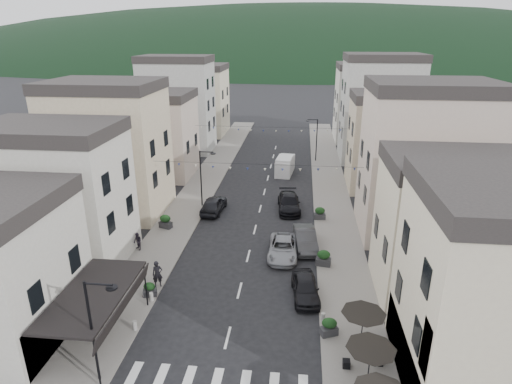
{
  "coord_description": "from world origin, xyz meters",
  "views": [
    {
      "loc": [
        3.9,
        -14.53,
        17.11
      ],
      "look_at": [
        0.04,
        21.56,
        3.5
      ],
      "focal_mm": 30.0,
      "sensor_mm": 36.0,
      "label": 1
    }
  ],
  "objects_px": {
    "parked_car_b": "(305,239)",
    "pedestrian_a": "(157,274)",
    "parked_car_d": "(289,203)",
    "parked_car_e": "(214,204)",
    "pedestrian_b": "(138,241)",
    "parked_car_a": "(305,288)",
    "parked_car_c": "(283,248)",
    "delivery_van": "(285,165)"
  },
  "relations": [
    {
      "from": "delivery_van",
      "to": "pedestrian_a",
      "type": "xyz_separation_m",
      "value": [
        -7.82,
        -27.27,
        -0.02
      ]
    },
    {
      "from": "parked_car_a",
      "to": "parked_car_b",
      "type": "relative_size",
      "value": 0.89
    },
    {
      "from": "parked_car_d",
      "to": "pedestrian_b",
      "type": "bearing_deg",
      "value": -145.5
    },
    {
      "from": "pedestrian_a",
      "to": "pedestrian_b",
      "type": "bearing_deg",
      "value": 98.92
    },
    {
      "from": "delivery_van",
      "to": "parked_car_b",
      "type": "bearing_deg",
      "value": -76.41
    },
    {
      "from": "parked_car_a",
      "to": "parked_car_e",
      "type": "distance_m",
      "value": 16.75
    },
    {
      "from": "parked_car_b",
      "to": "parked_car_a",
      "type": "bearing_deg",
      "value": -96.98
    },
    {
      "from": "parked_car_c",
      "to": "pedestrian_b",
      "type": "relative_size",
      "value": 3.33
    },
    {
      "from": "parked_car_b",
      "to": "pedestrian_b",
      "type": "height_order",
      "value": "pedestrian_b"
    },
    {
      "from": "parked_car_a",
      "to": "parked_car_b",
      "type": "xyz_separation_m",
      "value": [
        0.0,
        7.24,
        0.07
      ]
    },
    {
      "from": "parked_car_e",
      "to": "pedestrian_b",
      "type": "bearing_deg",
      "value": 66.68
    },
    {
      "from": "parked_car_d",
      "to": "parked_car_c",
      "type": "bearing_deg",
      "value": -96.16
    },
    {
      "from": "pedestrian_a",
      "to": "parked_car_a",
      "type": "bearing_deg",
      "value": -24.7
    },
    {
      "from": "parked_car_c",
      "to": "parked_car_d",
      "type": "distance_m",
      "value": 9.66
    },
    {
      "from": "parked_car_b",
      "to": "parked_car_d",
      "type": "bearing_deg",
      "value": 94.65
    },
    {
      "from": "parked_car_a",
      "to": "parked_car_d",
      "type": "height_order",
      "value": "parked_car_d"
    },
    {
      "from": "parked_car_e",
      "to": "delivery_van",
      "type": "bearing_deg",
      "value": -112.37
    },
    {
      "from": "parked_car_c",
      "to": "parked_car_d",
      "type": "height_order",
      "value": "parked_car_d"
    },
    {
      "from": "parked_car_a",
      "to": "parked_car_d",
      "type": "bearing_deg",
      "value": 89.72
    },
    {
      "from": "parked_car_c",
      "to": "pedestrian_a",
      "type": "relative_size",
      "value": 2.57
    },
    {
      "from": "pedestrian_a",
      "to": "parked_car_c",
      "type": "bearing_deg",
      "value": 8.33
    },
    {
      "from": "parked_car_c",
      "to": "delivery_van",
      "type": "bearing_deg",
      "value": 91.79
    },
    {
      "from": "delivery_van",
      "to": "pedestrian_a",
      "type": "relative_size",
      "value": 2.52
    },
    {
      "from": "parked_car_d",
      "to": "parked_car_e",
      "type": "distance_m",
      "value": 7.65
    },
    {
      "from": "parked_car_b",
      "to": "pedestrian_a",
      "type": "relative_size",
      "value": 2.46
    },
    {
      "from": "pedestrian_b",
      "to": "parked_car_d",
      "type": "bearing_deg",
      "value": 80.48
    },
    {
      "from": "parked_car_c",
      "to": "pedestrian_a",
      "type": "distance_m",
      "value": 10.26
    },
    {
      "from": "parked_car_d",
      "to": "parked_car_e",
      "type": "bearing_deg",
      "value": -175.82
    },
    {
      "from": "parked_car_c",
      "to": "parked_car_d",
      "type": "xyz_separation_m",
      "value": [
        0.15,
        9.66,
        0.07
      ]
    },
    {
      "from": "pedestrian_b",
      "to": "parked_car_b",
      "type": "bearing_deg",
      "value": 49.34
    },
    {
      "from": "parked_car_b",
      "to": "parked_car_c",
      "type": "bearing_deg",
      "value": -144.55
    },
    {
      "from": "parked_car_e",
      "to": "pedestrian_a",
      "type": "distance_m",
      "value": 14.04
    },
    {
      "from": "parked_car_e",
      "to": "delivery_van",
      "type": "xyz_separation_m",
      "value": [
        6.62,
        13.28,
        0.32
      ]
    },
    {
      "from": "parked_car_c",
      "to": "delivery_van",
      "type": "distance_m",
      "value": 21.71
    },
    {
      "from": "parked_car_a",
      "to": "parked_car_c",
      "type": "relative_size",
      "value": 0.85
    },
    {
      "from": "parked_car_e",
      "to": "pedestrian_b",
      "type": "xyz_separation_m",
      "value": [
        -4.6,
        -8.86,
        0.07
      ]
    },
    {
      "from": "parked_car_c",
      "to": "delivery_van",
      "type": "xyz_separation_m",
      "value": [
        -0.78,
        21.69,
        0.42
      ]
    },
    {
      "from": "parked_car_b",
      "to": "pedestrian_b",
      "type": "bearing_deg",
      "value": -178.34
    },
    {
      "from": "delivery_van",
      "to": "pedestrian_a",
      "type": "bearing_deg",
      "value": -99.75
    },
    {
      "from": "parked_car_d",
      "to": "delivery_van",
      "type": "xyz_separation_m",
      "value": [
        -0.93,
        12.02,
        0.35
      ]
    },
    {
      "from": "delivery_van",
      "to": "parked_car_e",
      "type": "bearing_deg",
      "value": -110.24
    },
    {
      "from": "pedestrian_b",
      "to": "delivery_van",
      "type": "bearing_deg",
      "value": 103.83
    }
  ]
}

